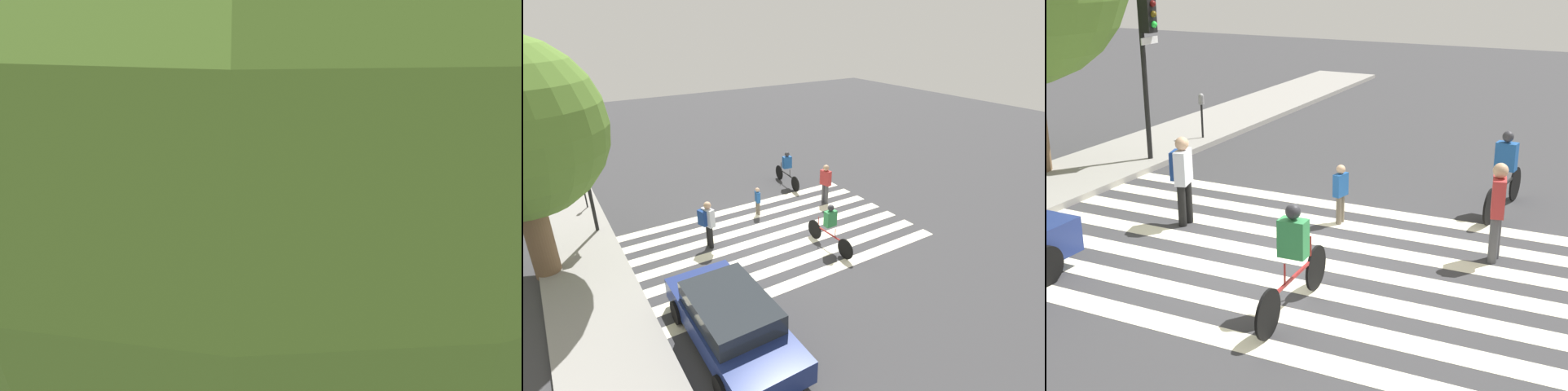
{
  "view_description": "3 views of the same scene",
  "coord_description": "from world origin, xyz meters",
  "views": [
    {
      "loc": [
        2.47,
        10.59,
        5.42
      ],
      "look_at": [
        0.27,
        0.26,
        1.13
      ],
      "focal_mm": 35.0,
      "sensor_mm": 36.0,
      "label": 1
    },
    {
      "loc": [
        -11.19,
        6.66,
        7.4
      ],
      "look_at": [
        0.47,
        -0.68,
        1.28
      ],
      "focal_mm": 28.0,
      "sensor_mm": 36.0,
      "label": 2
    },
    {
      "loc": [
        -10.06,
        -5.38,
        4.92
      ],
      "look_at": [
        0.36,
        -0.38,
        1.03
      ],
      "focal_mm": 50.0,
      "sensor_mm": 36.0,
      "label": 3
    }
  ],
  "objects": [
    {
      "name": "cyclist_far_lane",
      "position": [
        -1.7,
        -1.15,
        0.87
      ],
      "size": [
        2.34,
        0.41,
        1.65
      ],
      "rotation": [
        0.0,
        0.0,
        0.04
      ],
      "color": "black",
      "rests_on": "ground_plane"
    },
    {
      "name": "ground_plane",
      "position": [
        0.0,
        0.0,
        0.0
      ],
      "size": [
        60.0,
        60.0,
        0.0
      ],
      "primitive_type": "plane",
      "color": "#38383A"
    },
    {
      "name": "cyclist_near_curb",
      "position": [
        3.88,
        -2.99,
        0.87
      ],
      "size": [
        2.38,
        0.42,
        1.65
      ],
      "rotation": [
        0.0,
        0.0,
        -0.1
      ],
      "color": "black",
      "rests_on": "ground_plane"
    },
    {
      "name": "street_tree",
      "position": [
        1.68,
        7.21,
        4.58
      ],
      "size": [
        5.02,
        5.02,
        7.13
      ],
      "color": "brown",
      "rests_on": "ground_plane"
    },
    {
      "name": "pedestrian_adult_yellow_jacket",
      "position": [
        1.91,
        -0.33,
        0.65
      ],
      "size": [
        0.34,
        0.21,
        1.16
      ],
      "rotation": [
        0.0,
        0.0,
        2.94
      ],
      "color": "#6B6051",
      "rests_on": "ground_plane"
    },
    {
      "name": "pedestrian_adult_blue_shirt",
      "position": [
        0.6,
        2.33,
        1.0
      ],
      "size": [
        0.51,
        0.48,
        1.71
      ],
      "rotation": [
        0.0,
        0.0,
        3.43
      ],
      "color": "black",
      "rests_on": "ground_plane"
    },
    {
      "name": "traffic_light",
      "position": [
        3.67,
        5.33,
        2.94
      ],
      "size": [
        0.6,
        0.5,
        4.2
      ],
      "color": "black",
      "rests_on": "ground_plane"
    },
    {
      "name": "pedestrian_child_with_backpack",
      "position": [
        1.4,
        -3.35,
        0.96
      ],
      "size": [
        0.5,
        0.3,
        1.7
      ],
      "rotation": [
        0.0,
        0.0,
        3.35
      ],
      "color": "#4C4C51",
      "rests_on": "ground_plane"
    },
    {
      "name": "crosswalk_stripes",
      "position": [
        -0.0,
        0.0,
        0.0
      ],
      "size": [
        6.03,
        10.0,
        0.01
      ],
      "color": "#F2EDCC",
      "rests_on": "ground_plane"
    }
  ]
}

